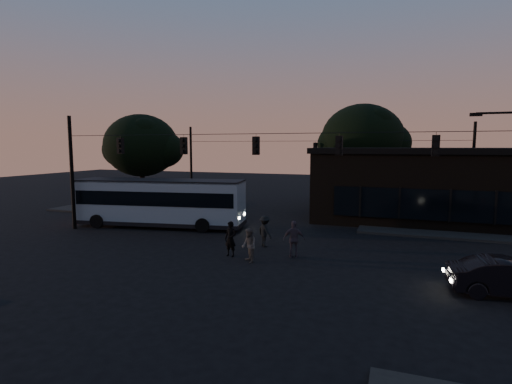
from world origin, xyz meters
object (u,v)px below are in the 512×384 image
(building, at_px, (421,184))
(bus, at_px, (160,200))
(car, at_px, (511,278))
(pedestrian_a, at_px, (231,239))
(pedestrian_d, at_px, (265,231))
(pedestrian_b, at_px, (249,245))
(pedestrian_c, at_px, (294,239))

(building, xyz_separation_m, bus, (-16.94, -9.40, -0.88))
(car, bearing_deg, pedestrian_a, 76.83)
(bus, height_order, pedestrian_d, bus)
(pedestrian_a, bearing_deg, pedestrian_d, 76.91)
(car, bearing_deg, building, 2.63)
(bus, relative_size, pedestrian_a, 6.68)
(bus, relative_size, pedestrian_b, 7.25)
(pedestrian_a, bearing_deg, pedestrian_b, -18.27)
(building, distance_m, pedestrian_b, 17.38)
(bus, bearing_deg, pedestrian_d, -27.21)
(pedestrian_d, bearing_deg, pedestrian_c, -177.80)
(pedestrian_c, bearing_deg, bus, -35.88)
(building, relative_size, pedestrian_a, 8.68)
(building, relative_size, pedestrian_d, 8.91)
(car, xyz_separation_m, pedestrian_c, (-8.84, 2.33, 0.22))
(building, xyz_separation_m, pedestrian_b, (-8.17, -15.23, -1.89))
(building, bearing_deg, pedestrian_b, -118.23)
(car, bearing_deg, pedestrian_b, 79.46)
(bus, height_order, pedestrian_b, bus)
(pedestrian_c, xyz_separation_m, pedestrian_d, (-2.06, 1.56, -0.06))
(bus, distance_m, pedestrian_b, 10.58)
(building, bearing_deg, pedestrian_d, -124.71)
(bus, distance_m, car, 20.56)
(bus, height_order, car, bus)
(pedestrian_a, height_order, pedestrian_c, pedestrian_c)
(pedestrian_c, bearing_deg, pedestrian_a, 2.19)
(pedestrian_a, bearing_deg, building, 66.39)
(pedestrian_a, relative_size, pedestrian_d, 1.03)
(car, relative_size, pedestrian_a, 2.41)
(car, height_order, pedestrian_a, pedestrian_a)
(bus, xyz_separation_m, pedestrian_a, (7.53, -5.18, -0.94))
(building, bearing_deg, pedestrian_a, -122.85)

